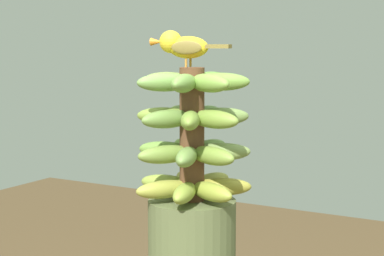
# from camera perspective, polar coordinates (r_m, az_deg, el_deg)

# --- Properties ---
(banana_bunch) EXTENTS (0.24, 0.24, 0.27)m
(banana_bunch) POSITION_cam_1_polar(r_m,az_deg,el_deg) (1.36, -0.01, -0.57)
(banana_bunch) COLOR brown
(banana_bunch) RESTS_ON banana_tree
(perched_bird) EXTENTS (0.17, 0.06, 0.07)m
(perched_bird) POSITION_cam_1_polar(r_m,az_deg,el_deg) (1.38, -0.77, 6.97)
(perched_bird) COLOR #C68933
(perched_bird) RESTS_ON banana_bunch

